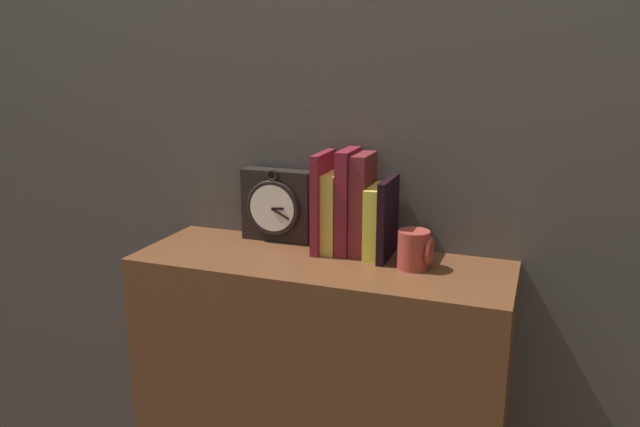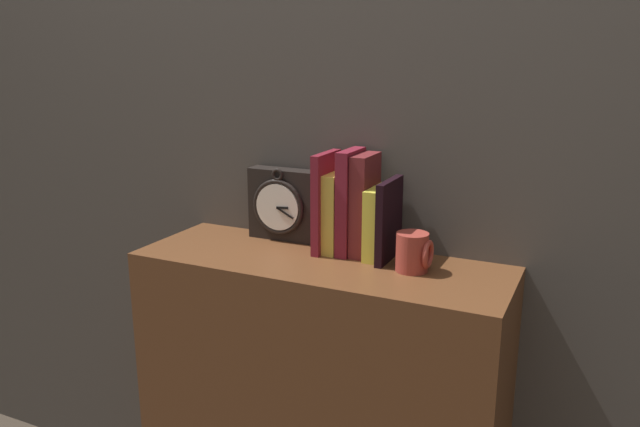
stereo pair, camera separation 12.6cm
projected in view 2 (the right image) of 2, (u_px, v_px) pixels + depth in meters
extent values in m
cube|color=#47423D|center=(351.00, 89.00, 1.55)|extent=(6.00, 0.05, 2.60)
cube|color=brown|center=(320.00, 427.00, 1.61)|extent=(0.91, 0.32, 0.91)
cube|color=black|center=(284.00, 204.00, 1.64)|extent=(0.19, 0.05, 0.19)
torus|color=black|center=(278.00, 207.00, 1.61)|extent=(0.15, 0.01, 0.15)
cylinder|color=white|center=(277.00, 207.00, 1.61)|extent=(0.12, 0.01, 0.12)
cube|color=black|center=(282.00, 208.00, 1.60)|extent=(0.03, 0.00, 0.01)
cube|color=black|center=(285.00, 213.00, 1.60)|extent=(0.05, 0.00, 0.03)
torus|color=black|center=(277.00, 175.00, 1.59)|extent=(0.03, 0.01, 0.03)
cube|color=maroon|center=(326.00, 202.00, 1.54)|extent=(0.02, 0.13, 0.25)
cube|color=gold|center=(337.00, 212.00, 1.54)|extent=(0.03, 0.12, 0.20)
cube|color=maroon|center=(350.00, 202.00, 1.52)|extent=(0.03, 0.12, 0.26)
cube|color=maroon|center=(365.00, 205.00, 1.51)|extent=(0.04, 0.11, 0.25)
cube|color=yellow|center=(379.00, 223.00, 1.50)|extent=(0.04, 0.13, 0.17)
cube|color=black|center=(389.00, 220.00, 1.47)|extent=(0.02, 0.15, 0.19)
cylinder|color=#9E382D|center=(412.00, 252.00, 1.41)|extent=(0.07, 0.07, 0.09)
torus|color=#9E382D|center=(428.00, 254.00, 1.39)|extent=(0.01, 0.07, 0.07)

